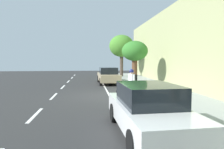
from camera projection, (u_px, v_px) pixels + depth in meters
ground at (106, 96)px, 12.51m from camera, size 56.76×56.76×0.00m
sidewalk at (163, 93)px, 12.90m from camera, size 3.84×35.48×0.16m
curb_edge at (133, 94)px, 12.69m from camera, size 0.16×35.48×0.16m
lane_stripe_centre at (54, 96)px, 12.32m from camera, size 0.14×35.80×0.01m
lane_stripe_bike_edge at (109, 96)px, 12.53m from camera, size 0.12×35.48×0.01m
building_facade at (197, 43)px, 12.90m from camera, size 0.50×35.48×6.68m
parked_sedan_white_second at (148, 110)px, 6.01m from camera, size 1.98×4.47×1.52m
parked_sedan_tan_mid at (108, 76)px, 18.83m from camera, size 1.93×4.44×1.52m
bicycle_at_curb at (127, 91)px, 12.13m from camera, size 1.45×0.99×0.73m
cyclist_with_backpack at (132, 81)px, 11.66m from camera, size 0.50×0.59×1.70m
street_tree_mid_block at (135, 52)px, 17.64m from camera, size 2.28×2.28×3.72m
street_tree_far_end at (122, 46)px, 24.93m from camera, size 3.06×3.06×5.14m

